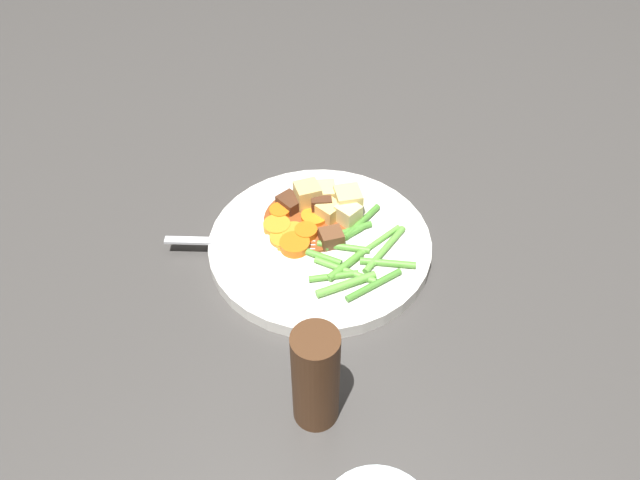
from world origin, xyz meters
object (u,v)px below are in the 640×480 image
object	(u,v)px
potato_chunk_0	(350,216)
potato_chunk_4	(324,194)
carrot_slice_4	(284,239)
meat_chunk_0	(290,203)
potato_chunk_3	(307,196)
potato_chunk_2	(329,211)
pepper_mill	(316,378)
meat_chunk_2	(331,238)
fork	(245,242)
potato_chunk_1	(348,201)
carrot_slice_3	(336,199)
carrot_slice_2	(277,226)
dinner_plate	(320,245)
carrot_slice_7	(314,217)
carrot_slice_0	(280,212)
carrot_slice_6	(294,233)
carrot_slice_1	(306,233)
carrot_slice_5	(295,245)
meat_chunk_1	(321,203)

from	to	relation	value
potato_chunk_0	potato_chunk_4	size ratio (longest dim) A/B	0.88
carrot_slice_4	meat_chunk_0	world-z (taller)	meat_chunk_0
potato_chunk_0	potato_chunk_3	xyz separation A→B (m)	(0.06, 0.02, 0.00)
potato_chunk_2	pepper_mill	bearing A→B (deg)	134.14
meat_chunk_2	fork	size ratio (longest dim) A/B	0.19
potato_chunk_1	fork	world-z (taller)	potato_chunk_1
potato_chunk_2	potato_chunk_4	bearing A→B (deg)	-30.42
carrot_slice_3	potato_chunk_2	xyz separation A→B (m)	(-0.01, 0.02, 0.00)
carrot_slice_2	potato_chunk_1	xyz separation A→B (m)	(-0.03, -0.08, 0.01)
meat_chunk_2	dinner_plate	bearing A→B (deg)	26.03
dinner_plate	carrot_slice_4	distance (m)	0.04
carrot_slice_7	potato_chunk_1	bearing A→B (deg)	-110.41
carrot_slice_0	meat_chunk_0	bearing A→B (deg)	-86.03
carrot_slice_6	meat_chunk_2	distance (m)	0.05
meat_chunk_2	pepper_mill	bearing A→B (deg)	132.95
carrot_slice_4	potato_chunk_0	xyz separation A→B (m)	(-0.03, -0.08, 0.01)
carrot_slice_1	potato_chunk_0	size ratio (longest dim) A/B	1.06
carrot_slice_6	pepper_mill	bearing A→B (deg)	144.55
carrot_slice_0	potato_chunk_0	size ratio (longest dim) A/B	1.00
carrot_slice_7	potato_chunk_0	xyz separation A→B (m)	(-0.03, -0.03, 0.01)
potato_chunk_2	meat_chunk_0	distance (m)	0.05
potato_chunk_1	potato_chunk_2	world-z (taller)	potato_chunk_1
carrot_slice_6	potato_chunk_1	world-z (taller)	potato_chunk_1
dinner_plate	carrot_slice_5	bearing A→B (deg)	71.52
carrot_slice_5	potato_chunk_2	distance (m)	0.06
potato_chunk_2	meat_chunk_0	size ratio (longest dim) A/B	0.90
dinner_plate	potato_chunk_0	distance (m)	0.05
potato_chunk_3	meat_chunk_2	size ratio (longest dim) A/B	1.25
carrot_slice_0	carrot_slice_4	world-z (taller)	carrot_slice_0
potato_chunk_0	fork	world-z (taller)	potato_chunk_0
carrot_slice_7	fork	distance (m)	0.09
dinner_plate	potato_chunk_0	xyz separation A→B (m)	(-0.00, -0.05, 0.02)
carrot_slice_5	potato_chunk_3	distance (m)	0.07
carrot_slice_7	carrot_slice_5	bearing A→B (deg)	112.54
carrot_slice_0	carrot_slice_7	xyz separation A→B (m)	(-0.03, -0.03, -0.00)
dinner_plate	carrot_slice_2	size ratio (longest dim) A/B	8.06
potato_chunk_4	potato_chunk_1	bearing A→B (deg)	-160.29
carrot_slice_3	carrot_slice_6	bearing A→B (deg)	95.90
carrot_slice_2	pepper_mill	xyz separation A→B (m)	(-0.20, 0.12, 0.04)
carrot_slice_0	fork	bearing A→B (deg)	98.03
carrot_slice_6	pepper_mill	xyz separation A→B (m)	(-0.18, 0.13, 0.04)
meat_chunk_1	carrot_slice_5	bearing A→B (deg)	112.06
dinner_plate	meat_chunk_1	world-z (taller)	meat_chunk_1
carrot_slice_2	carrot_slice_5	distance (m)	0.04
fork	dinner_plate	bearing A→B (deg)	-129.27
potato_chunk_3	fork	distance (m)	0.10
potato_chunk_0	potato_chunk_2	world-z (taller)	potato_chunk_0
potato_chunk_1	carrot_slice_7	bearing A→B (deg)	69.59
dinner_plate	pepper_mill	bearing A→B (deg)	136.56
meat_chunk_2	fork	distance (m)	0.10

